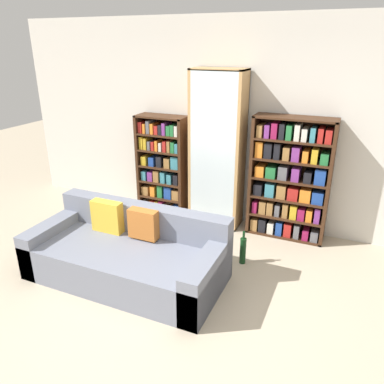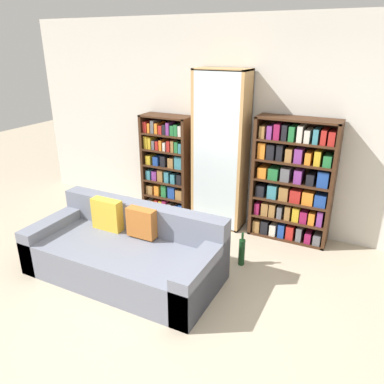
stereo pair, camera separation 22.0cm
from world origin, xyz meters
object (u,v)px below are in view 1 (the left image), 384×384
(display_cabinet, at_px, (217,151))
(bookshelf_right, at_px, (289,180))
(wine_bottle, at_px, (243,250))
(bookshelf_left, at_px, (163,167))
(couch, at_px, (128,255))

(display_cabinet, distance_m, bookshelf_right, 1.00)
(display_cabinet, xyz_separation_m, wine_bottle, (0.65, -0.88, -0.87))
(bookshelf_left, distance_m, bookshelf_right, 1.79)
(wine_bottle, bearing_deg, couch, -145.38)
(bookshelf_right, relative_size, wine_bottle, 3.86)
(bookshelf_left, relative_size, wine_bottle, 3.57)
(wine_bottle, bearing_deg, bookshelf_right, 71.04)
(couch, relative_size, bookshelf_left, 1.43)
(display_cabinet, bearing_deg, bookshelf_right, 0.93)
(bookshelf_left, relative_size, display_cabinet, 0.69)
(display_cabinet, height_order, wine_bottle, display_cabinet)
(couch, bearing_deg, bookshelf_right, 49.91)
(couch, distance_m, bookshelf_left, 1.74)
(bookshelf_left, distance_m, display_cabinet, 0.89)
(couch, bearing_deg, bookshelf_left, 104.35)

